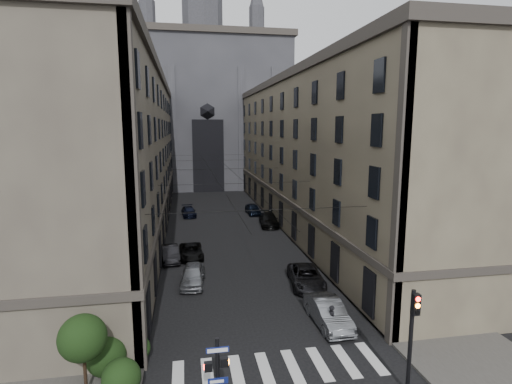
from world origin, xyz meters
TOP-DOWN VIEW (x-y plane):
  - sidewalk_left at (-10.50, 36.00)m, footprint 7.00×80.00m
  - sidewalk_right at (10.50, 36.00)m, footprint 7.00×80.00m
  - zebra_crossing at (0.00, 5.00)m, footprint 11.00×3.20m
  - building_left at (-13.44, 36.00)m, footprint 13.60×60.60m
  - building_right at (13.44, 36.00)m, footprint 13.60×60.60m
  - gothic_tower at (0.00, 74.96)m, footprint 35.00×23.00m
  - pedestrian_signal_left at (-3.51, 1.50)m, footprint 1.02×0.38m
  - traffic_light_right at (5.60, 1.92)m, footprint 0.34×0.50m
  - shrub_cluster at (-8.72, 5.01)m, footprint 3.90×4.40m
  - tram_wires at (0.00, 35.63)m, footprint 14.00×60.00m
  - car_left_near at (-4.20, 17.29)m, footprint 2.29×4.78m
  - car_left_midnear at (-6.20, 23.51)m, footprint 2.01×4.54m
  - car_left_midfar at (-4.20, 24.00)m, footprint 2.38×4.84m
  - car_left_far at (-4.20, 42.71)m, footprint 2.25×4.73m
  - car_right_near at (4.20, 9.03)m, footprint 1.88×5.06m
  - car_right_midnear at (4.72, 15.37)m, footprint 3.18×5.74m
  - car_right_midfar at (5.89, 35.21)m, footprint 2.79×5.67m
  - car_right_far at (5.05, 42.40)m, footprint 1.98×4.54m
  - pedestrian at (4.06, 8.00)m, footprint 0.52×0.71m

SIDE VIEW (x-z plane):
  - zebra_crossing at x=0.00m, z-range 0.00..0.01m
  - sidewalk_left at x=-10.50m, z-range 0.00..0.15m
  - sidewalk_right at x=10.50m, z-range 0.00..0.15m
  - car_left_midfar at x=-4.20m, z-range 0.00..1.32m
  - car_left_far at x=-4.20m, z-range 0.00..1.33m
  - car_left_midnear at x=-6.20m, z-range 0.00..1.45m
  - car_right_midnear at x=4.72m, z-range 0.00..1.52m
  - car_right_far at x=5.05m, z-range 0.00..1.52m
  - car_left_near at x=-4.20m, z-range 0.00..1.58m
  - car_right_midfar at x=5.89m, z-range 0.00..1.59m
  - car_right_near at x=4.20m, z-range 0.00..1.65m
  - pedestrian at x=4.06m, z-range 0.00..1.79m
  - shrub_cluster at x=-8.72m, z-range -0.15..3.75m
  - pedestrian_signal_left at x=-3.51m, z-range 0.32..4.32m
  - traffic_light_right at x=5.60m, z-range 0.69..5.89m
  - tram_wires at x=0.00m, z-range 7.03..7.46m
  - building_left at x=-13.44m, z-range -0.08..18.77m
  - building_right at x=13.44m, z-range -0.08..18.77m
  - gothic_tower at x=0.00m, z-range -11.20..46.80m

